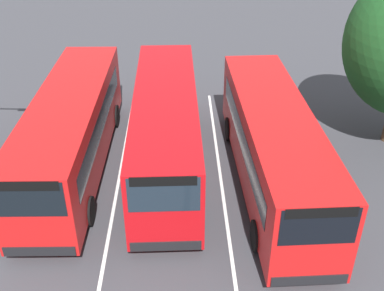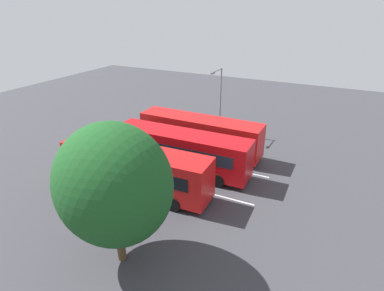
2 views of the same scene
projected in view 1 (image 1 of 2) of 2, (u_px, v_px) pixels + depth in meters
ground_plane at (170, 174)px, 19.27m from camera, size 72.41×72.41×0.00m
bus_far_left at (72, 130)px, 18.76m from camera, size 11.33×2.71×3.31m
bus_center_left at (166, 127)px, 18.96m from camera, size 11.35×2.80×3.31m
bus_center_right at (273, 145)px, 17.74m from camera, size 11.39×2.94×3.31m
lane_stripe_outer_left at (120, 175)px, 19.23m from camera, size 15.13×0.22×0.01m
lane_stripe_inner_left at (220, 173)px, 19.31m from camera, size 15.13×0.22×0.01m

